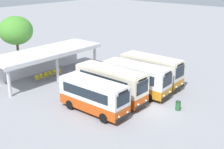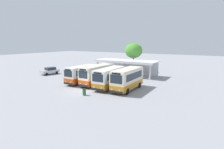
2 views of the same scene
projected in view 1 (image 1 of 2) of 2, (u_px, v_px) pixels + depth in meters
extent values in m
plane|color=#939399|center=(155.00, 111.00, 28.31)|extent=(180.00, 180.00, 0.00)
cylinder|color=black|center=(119.00, 110.00, 27.43)|extent=(0.24, 0.90, 0.90)
cylinder|color=black|center=(104.00, 118.00, 25.93)|extent=(0.24, 0.90, 0.90)
cylinder|color=black|center=(85.00, 98.00, 30.02)|extent=(0.24, 0.90, 0.90)
cylinder|color=black|center=(70.00, 105.00, 28.52)|extent=(0.24, 0.90, 0.90)
cube|color=#D14C14|center=(94.00, 103.00, 27.84)|extent=(2.29, 6.93, 0.96)
cube|color=silver|center=(93.00, 90.00, 27.42)|extent=(2.29, 6.93, 1.63)
cube|color=silver|center=(93.00, 81.00, 27.14)|extent=(2.22, 6.73, 0.12)
cube|color=black|center=(123.00, 118.00, 25.85)|extent=(2.05, 0.14, 0.28)
cube|color=#1E2833|center=(123.00, 100.00, 25.33)|extent=(1.77, 0.08, 1.06)
cube|color=black|center=(123.00, 92.00, 25.12)|extent=(1.30, 0.07, 0.24)
cube|color=#1E2833|center=(100.00, 86.00, 28.24)|extent=(0.14, 5.52, 0.90)
cube|color=#1E2833|center=(84.00, 93.00, 26.69)|extent=(0.14, 5.52, 0.90)
sphere|color=#EAEACC|center=(127.00, 112.00, 26.18)|extent=(0.20, 0.20, 0.20)
sphere|color=#EAEACC|center=(119.00, 117.00, 25.32)|extent=(0.20, 0.20, 0.20)
cylinder|color=black|center=(136.00, 99.00, 29.88)|extent=(0.22, 0.90, 0.90)
cylinder|color=black|center=(122.00, 106.00, 28.37)|extent=(0.22, 0.90, 0.90)
cylinder|color=black|center=(100.00, 87.00, 32.86)|extent=(0.22, 0.90, 0.90)
cylinder|color=black|center=(87.00, 93.00, 31.34)|extent=(0.22, 0.90, 0.90)
cube|color=#D14C14|center=(111.00, 92.00, 30.48)|extent=(2.23, 7.77, 0.97)
cube|color=beige|center=(111.00, 79.00, 30.01)|extent=(2.23, 7.77, 1.88)
cube|color=beige|center=(111.00, 69.00, 29.69)|extent=(2.16, 7.53, 0.12)
cube|color=black|center=(142.00, 106.00, 28.17)|extent=(2.11, 0.10, 0.28)
cube|color=#1E2833|center=(142.00, 88.00, 27.61)|extent=(1.82, 0.05, 1.22)
cube|color=black|center=(143.00, 80.00, 27.36)|extent=(1.33, 0.05, 0.24)
cube|color=#1E2833|center=(117.00, 75.00, 30.85)|extent=(0.05, 6.21, 1.03)
cube|color=#1E2833|center=(102.00, 81.00, 29.27)|extent=(0.05, 6.21, 1.03)
sphere|color=#EAEACC|center=(146.00, 101.00, 28.52)|extent=(0.20, 0.20, 0.20)
sphere|color=#EAEACC|center=(138.00, 105.00, 27.64)|extent=(0.20, 0.20, 0.20)
cylinder|color=black|center=(159.00, 91.00, 31.84)|extent=(0.27, 0.91, 0.90)
cylinder|color=black|center=(149.00, 97.00, 30.19)|extent=(0.27, 0.91, 0.90)
cylinder|color=black|center=(124.00, 82.00, 34.49)|extent=(0.27, 0.91, 0.90)
cylinder|color=black|center=(112.00, 87.00, 32.84)|extent=(0.27, 0.91, 0.90)
cube|color=orange|center=(136.00, 86.00, 32.21)|extent=(2.73, 7.57, 0.93)
cube|color=white|center=(136.00, 74.00, 31.77)|extent=(2.73, 7.57, 1.79)
cube|color=white|center=(136.00, 65.00, 31.46)|extent=(2.65, 7.34, 0.12)
cube|color=black|center=(167.00, 97.00, 30.16)|extent=(2.18, 0.23, 0.28)
cube|color=#1E2833|center=(167.00, 81.00, 29.62)|extent=(1.88, 0.16, 1.16)
cube|color=black|center=(168.00, 74.00, 29.39)|extent=(1.38, 0.13, 0.24)
cube|color=#1E2833|center=(141.00, 70.00, 32.66)|extent=(0.40, 5.95, 0.98)
cube|color=#1E2833|center=(129.00, 76.00, 30.96)|extent=(0.40, 5.95, 0.98)
sphere|color=#EAEACC|center=(170.00, 92.00, 30.54)|extent=(0.20, 0.20, 0.20)
sphere|color=#EAEACC|center=(164.00, 96.00, 29.59)|extent=(0.20, 0.20, 0.20)
cylinder|color=black|center=(173.00, 83.00, 34.11)|extent=(0.23, 0.90, 0.90)
cylinder|color=black|center=(162.00, 88.00, 32.51)|extent=(0.23, 0.90, 0.90)
cylinder|color=black|center=(140.00, 75.00, 36.82)|extent=(0.23, 0.90, 0.90)
cylinder|color=black|center=(129.00, 79.00, 35.23)|extent=(0.23, 0.90, 0.90)
cube|color=orange|center=(151.00, 78.00, 34.53)|extent=(2.40, 7.23, 0.97)
cube|color=beige|center=(151.00, 66.00, 34.07)|extent=(2.40, 7.23, 1.89)
cube|color=beige|center=(152.00, 57.00, 33.74)|extent=(2.33, 7.01, 0.12)
cube|color=black|center=(179.00, 88.00, 32.44)|extent=(2.19, 0.13, 0.28)
cube|color=#1E2833|center=(180.00, 72.00, 31.87)|extent=(1.89, 0.08, 1.23)
cube|color=black|center=(180.00, 65.00, 31.62)|extent=(1.38, 0.07, 0.24)
cube|color=#1E2833|center=(156.00, 63.00, 34.94)|extent=(0.12, 5.76, 1.04)
cube|color=#1E2833|center=(145.00, 68.00, 33.29)|extent=(0.12, 5.76, 1.04)
sphere|color=#EAEACC|center=(182.00, 84.00, 32.80)|extent=(0.20, 0.20, 0.20)
sphere|color=#EAEACC|center=(176.00, 87.00, 31.88)|extent=(0.20, 0.20, 0.20)
cylinder|color=silver|center=(9.00, 82.00, 31.09)|extent=(0.36, 0.36, 3.20)
cylinder|color=silver|center=(57.00, 68.00, 35.66)|extent=(0.36, 0.36, 3.20)
cylinder|color=silver|center=(95.00, 57.00, 40.23)|extent=(0.36, 0.36, 3.20)
cube|color=white|center=(37.00, 61.00, 38.19)|extent=(13.57, 0.20, 3.20)
cube|color=white|center=(46.00, 51.00, 36.31)|extent=(14.07, 4.99, 0.20)
cube|color=white|center=(59.00, 57.00, 34.88)|extent=(14.07, 0.10, 0.28)
cylinder|color=slate|center=(40.00, 81.00, 35.51)|extent=(0.03, 0.03, 0.44)
cylinder|color=slate|center=(38.00, 81.00, 35.25)|extent=(0.03, 0.03, 0.44)
cylinder|color=slate|center=(38.00, 80.00, 35.72)|extent=(0.03, 0.03, 0.44)
cylinder|color=slate|center=(36.00, 81.00, 35.46)|extent=(0.03, 0.03, 0.44)
cube|color=yellow|center=(38.00, 79.00, 35.40)|extent=(0.45, 0.45, 0.04)
cube|color=yellow|center=(36.00, 77.00, 35.46)|extent=(0.44, 0.05, 0.40)
cylinder|color=slate|center=(44.00, 79.00, 36.06)|extent=(0.03, 0.03, 0.44)
cylinder|color=slate|center=(42.00, 80.00, 35.80)|extent=(0.03, 0.03, 0.44)
cylinder|color=slate|center=(42.00, 78.00, 36.27)|extent=(0.03, 0.03, 0.44)
cylinder|color=slate|center=(40.00, 79.00, 36.01)|extent=(0.03, 0.03, 0.44)
cube|color=yellow|center=(42.00, 77.00, 35.95)|extent=(0.45, 0.45, 0.04)
cube|color=yellow|center=(41.00, 75.00, 36.01)|extent=(0.44, 0.05, 0.40)
cylinder|color=slate|center=(49.00, 78.00, 36.52)|extent=(0.03, 0.03, 0.44)
cylinder|color=slate|center=(47.00, 78.00, 36.27)|extent=(0.03, 0.03, 0.44)
cylinder|color=slate|center=(47.00, 77.00, 36.74)|extent=(0.03, 0.03, 0.44)
cylinder|color=slate|center=(45.00, 78.00, 36.48)|extent=(0.03, 0.03, 0.44)
cube|color=yellow|center=(47.00, 76.00, 36.42)|extent=(0.45, 0.45, 0.04)
cube|color=yellow|center=(46.00, 74.00, 36.48)|extent=(0.44, 0.05, 0.40)
cylinder|color=slate|center=(53.00, 76.00, 37.06)|extent=(0.03, 0.03, 0.44)
cylinder|color=slate|center=(51.00, 77.00, 36.81)|extent=(0.03, 0.03, 0.44)
cylinder|color=slate|center=(51.00, 75.00, 37.27)|extent=(0.03, 0.03, 0.44)
cylinder|color=slate|center=(49.00, 76.00, 37.02)|extent=(0.03, 0.03, 0.44)
cube|color=yellow|center=(51.00, 74.00, 36.96)|extent=(0.45, 0.45, 0.04)
cube|color=yellow|center=(50.00, 72.00, 37.02)|extent=(0.44, 0.05, 0.40)
cylinder|color=slate|center=(58.00, 75.00, 37.55)|extent=(0.03, 0.03, 0.44)
cylinder|color=slate|center=(55.00, 75.00, 37.30)|extent=(0.03, 0.03, 0.44)
cylinder|color=slate|center=(56.00, 74.00, 37.77)|extent=(0.03, 0.03, 0.44)
cylinder|color=slate|center=(54.00, 75.00, 37.51)|extent=(0.03, 0.03, 0.44)
cube|color=yellow|center=(55.00, 73.00, 37.45)|extent=(0.45, 0.45, 0.04)
cube|color=yellow|center=(54.00, 71.00, 37.51)|extent=(0.44, 0.05, 0.40)
cylinder|color=slate|center=(62.00, 73.00, 37.99)|extent=(0.03, 0.03, 0.44)
cylinder|color=slate|center=(60.00, 74.00, 37.74)|extent=(0.03, 0.03, 0.44)
cylinder|color=slate|center=(60.00, 73.00, 38.20)|extent=(0.03, 0.03, 0.44)
cylinder|color=slate|center=(58.00, 74.00, 37.95)|extent=(0.03, 0.03, 0.44)
cube|color=yellow|center=(60.00, 72.00, 37.89)|extent=(0.45, 0.45, 0.04)
cube|color=yellow|center=(59.00, 70.00, 37.95)|extent=(0.44, 0.05, 0.40)
cylinder|color=brown|center=(19.00, 56.00, 39.62)|extent=(0.32, 0.32, 3.66)
ellipsoid|color=#4C9933|center=(16.00, 30.00, 38.50)|extent=(4.32, 4.32, 3.67)
cylinder|color=#266633|center=(178.00, 106.00, 28.34)|extent=(0.48, 0.48, 0.85)
torus|color=black|center=(178.00, 102.00, 28.19)|extent=(0.49, 0.49, 0.06)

